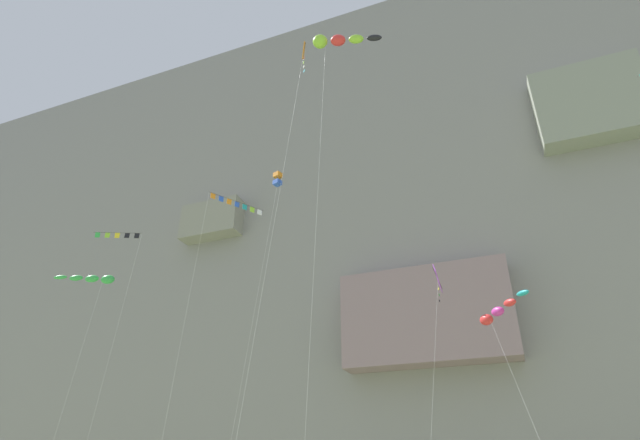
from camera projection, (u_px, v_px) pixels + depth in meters
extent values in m
cube|color=gray|center=(437.00, 242.00, 69.14)|extent=(180.00, 29.24, 64.97)
cube|color=gray|center=(213.00, 221.00, 65.18)|extent=(8.24, 2.86, 4.82)
cube|color=gray|center=(427.00, 317.00, 49.37)|extent=(16.50, 4.16, 9.45)
cube|color=gray|center=(590.00, 104.00, 52.76)|extent=(10.72, 2.91, 9.43)
cube|color=orange|center=(304.00, 51.00, 39.66)|extent=(0.96, 2.02, 2.20)
cylinder|color=black|center=(304.00, 51.00, 39.66)|extent=(0.28, 0.19, 1.80)
cube|color=pink|center=(304.00, 58.00, 39.26)|extent=(0.16, 0.23, 0.13)
cube|color=#8CCC33|center=(304.00, 62.00, 39.07)|extent=(0.18, 0.22, 0.13)
cube|color=white|center=(304.00, 67.00, 38.85)|extent=(0.20, 0.21, 0.13)
cube|color=#38B2D1|center=(304.00, 71.00, 38.62)|extent=(0.20, 0.21, 0.13)
cylinder|color=silver|center=(273.00, 231.00, 30.51)|extent=(1.87, 4.05, 32.88)
cylinder|color=black|center=(118.00, 233.00, 46.10)|extent=(4.06, 1.84, 0.02)
cube|color=black|center=(137.00, 236.00, 46.05)|extent=(0.41, 0.21, 0.49)
cube|color=black|center=(127.00, 236.00, 46.01)|extent=(0.43, 0.24, 0.49)
cube|color=yellow|center=(117.00, 235.00, 45.97)|extent=(0.43, 0.25, 0.49)
cube|color=#8CCC33|center=(107.00, 235.00, 45.93)|extent=(0.42, 0.21, 0.49)
cube|color=green|center=(98.00, 235.00, 45.89)|extent=(0.43, 0.25, 0.49)
cylinder|color=silver|center=(109.00, 358.00, 39.72)|extent=(0.27, 2.48, 23.24)
cylinder|color=black|center=(237.00, 202.00, 37.36)|extent=(2.36, 3.99, 0.02)
cube|color=orange|center=(213.00, 196.00, 36.17)|extent=(0.23, 0.35, 0.42)
cube|color=blue|center=(221.00, 199.00, 36.53)|extent=(0.22, 0.34, 0.42)
cube|color=orange|center=(229.00, 202.00, 36.89)|extent=(0.24, 0.35, 0.42)
cube|color=blue|center=(237.00, 204.00, 37.25)|extent=(0.22, 0.34, 0.42)
cube|color=teal|center=(245.00, 207.00, 37.61)|extent=(0.22, 0.34, 0.42)
cube|color=#8CCC33|center=(252.00, 210.00, 37.97)|extent=(0.22, 0.34, 0.42)
cube|color=white|center=(260.00, 212.00, 38.33)|extent=(0.23, 0.35, 0.42)
cylinder|color=silver|center=(181.00, 341.00, 31.40)|extent=(1.64, 0.09, 21.42)
cube|color=orange|center=(278.00, 175.00, 48.51)|extent=(0.83, 0.83, 0.47)
cube|color=blue|center=(277.00, 183.00, 48.11)|extent=(0.83, 0.83, 0.47)
cylinder|color=black|center=(280.00, 178.00, 48.21)|extent=(0.02, 0.02, 1.26)
cylinder|color=black|center=(275.00, 180.00, 48.41)|extent=(0.02, 0.02, 1.26)
cylinder|color=silver|center=(251.00, 327.00, 40.81)|extent=(2.27, 2.44, 28.15)
ellipsoid|color=#8CCC33|center=(320.00, 42.00, 36.48)|extent=(1.33, 1.26, 1.00)
ellipsoid|color=red|center=(338.00, 40.00, 36.39)|extent=(1.27, 1.09, 0.82)
ellipsoid|color=#8CCC33|center=(356.00, 39.00, 36.30)|extent=(1.22, 0.91, 0.64)
ellipsoid|color=black|center=(374.00, 38.00, 36.21)|extent=(1.17, 0.74, 0.45)
cylinder|color=silver|center=(316.00, 229.00, 28.24)|extent=(0.48, 2.28, 31.05)
cube|color=purple|center=(437.00, 278.00, 39.81)|extent=(0.48, 2.40, 2.34)
cylinder|color=black|center=(437.00, 278.00, 39.81)|extent=(0.57, 0.19, 1.90)
cube|color=yellow|center=(439.00, 289.00, 39.40)|extent=(0.11, 0.28, 0.14)
cube|color=green|center=(439.00, 295.00, 39.17)|extent=(0.03, 0.28, 0.14)
cube|color=black|center=(439.00, 301.00, 38.96)|extent=(0.03, 0.28, 0.14)
cylinder|color=silver|center=(433.00, 389.00, 33.91)|extent=(1.64, 5.05, 16.97)
ellipsoid|color=green|center=(108.00, 279.00, 42.85)|extent=(1.38, 1.11, 0.83)
ellipsoid|color=green|center=(92.00, 279.00, 42.93)|extent=(1.33, 0.98, 0.69)
ellipsoid|color=green|center=(76.00, 278.00, 43.02)|extent=(1.27, 0.84, 0.55)
ellipsoid|color=green|center=(60.00, 277.00, 43.10)|extent=(1.22, 0.71, 0.41)
cylinder|color=silver|center=(70.00, 388.00, 36.87)|extent=(1.68, 3.47, 18.10)
ellipsoid|color=red|center=(486.00, 320.00, 36.20)|extent=(1.41, 1.51, 0.93)
ellipsoid|color=#CC3399|center=(498.00, 311.00, 35.03)|extent=(1.29, 1.41, 0.78)
ellipsoid|color=red|center=(510.00, 303.00, 33.86)|extent=(1.16, 1.31, 0.64)
ellipsoid|color=teal|center=(523.00, 293.00, 32.69)|extent=(1.03, 1.21, 0.50)
cylinder|color=silver|center=(528.00, 412.00, 29.96)|extent=(2.85, 5.53, 13.15)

